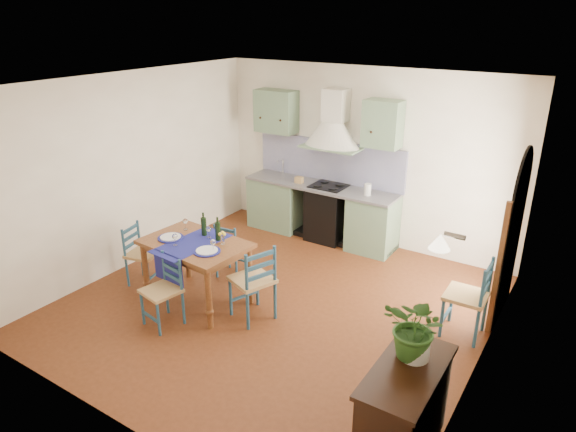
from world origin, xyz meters
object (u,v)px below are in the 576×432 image
object	(u,v)px
dining_table	(195,249)
sideboard	(403,411)
potted_plant	(417,328)
chair_near	(163,291)

from	to	relation	value
dining_table	sideboard	distance (m)	3.35
dining_table	sideboard	world-z (taller)	dining_table
sideboard	potted_plant	distance (m)	0.72
chair_near	sideboard	distance (m)	3.18
potted_plant	sideboard	bearing A→B (deg)	-86.79
chair_near	sideboard	xyz separation A→B (m)	(3.15, -0.41, 0.06)
sideboard	potted_plant	world-z (taller)	potted_plant
dining_table	chair_near	distance (m)	0.68
dining_table	chair_near	size ratio (longest dim) A/B	1.59
dining_table	potted_plant	size ratio (longest dim) A/B	2.49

